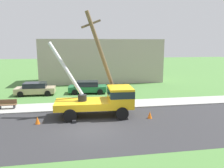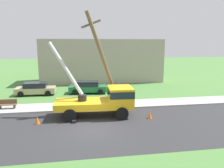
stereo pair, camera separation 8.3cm
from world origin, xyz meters
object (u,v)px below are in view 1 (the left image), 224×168
(parked_sedan_tan, at_px, (35,89))
(parked_sedan_green, at_px, (88,87))
(traffic_cone_ahead, at_px, (150,115))
(traffic_cone_behind, at_px, (37,120))
(utility_truck, at_px, (104,99))
(leaning_utility_pole, at_px, (104,61))
(park_bench, at_px, (7,104))

(parked_sedan_tan, height_order, parked_sedan_green, same)
(traffic_cone_ahead, bearing_deg, traffic_cone_behind, 179.05)
(utility_truck, relative_size, traffic_cone_behind, 12.06)
(parked_sedan_tan, bearing_deg, traffic_cone_ahead, -43.75)
(leaning_utility_pole, bearing_deg, parked_sedan_tan, 135.73)
(leaning_utility_pole, distance_m, traffic_cone_ahead, 6.01)
(utility_truck, bearing_deg, parked_sedan_green, 96.02)
(traffic_cone_behind, xyz_separation_m, park_bench, (-3.24, 4.19, 0.18))
(parked_sedan_tan, distance_m, parked_sedan_green, 5.95)
(park_bench, bearing_deg, leaning_utility_pole, -8.87)
(utility_truck, bearing_deg, park_bench, 160.00)
(parked_sedan_green, bearing_deg, utility_truck, -83.98)
(park_bench, bearing_deg, traffic_cone_ahead, -20.13)
(leaning_utility_pole, distance_m, park_bench, 9.49)
(utility_truck, distance_m, park_bench, 8.95)
(traffic_cone_ahead, height_order, park_bench, park_bench)
(leaning_utility_pole, relative_size, parked_sedan_green, 1.88)
(traffic_cone_behind, height_order, parked_sedan_green, parked_sedan_green)
(traffic_cone_behind, distance_m, parked_sedan_tan, 9.87)
(parked_sedan_tan, bearing_deg, traffic_cone_behind, -79.91)
(utility_truck, xyz_separation_m, park_bench, (-8.37, 3.04, -0.95))
(traffic_cone_behind, xyz_separation_m, parked_sedan_tan, (-1.73, 9.71, 0.43))
(traffic_cone_ahead, bearing_deg, parked_sedan_tan, 136.25)
(parked_sedan_tan, xyz_separation_m, parked_sedan_green, (5.95, -0.05, 0.00))
(parked_sedan_tan, height_order, park_bench, parked_sedan_tan)
(traffic_cone_ahead, xyz_separation_m, park_bench, (-11.80, 4.33, 0.18))
(utility_truck, relative_size, parked_sedan_green, 1.49)
(leaning_utility_pole, bearing_deg, traffic_cone_behind, -151.78)
(utility_truck, relative_size, traffic_cone_ahead, 12.06)
(leaning_utility_pole, bearing_deg, park_bench, 171.13)
(traffic_cone_behind, height_order, park_bench, park_bench)
(parked_sedan_tan, bearing_deg, leaning_utility_pole, -44.27)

